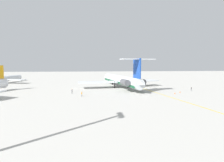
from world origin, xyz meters
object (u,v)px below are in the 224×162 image
(safety_cone_nose, at_px, (180,92))
(ground_crew_near_tail, at_px, (82,93))
(main_jetliner, at_px, (122,80))
(airliner_mid_left, at_px, (4,79))
(safety_cone_tail, at_px, (86,83))
(ground_crew_near_nose, at_px, (72,90))
(safety_cone_wingtip, at_px, (175,93))
(ground_crew_portside, at_px, (191,88))

(safety_cone_nose, bearing_deg, ground_crew_near_tail, 96.81)
(ground_crew_near_tail, bearing_deg, main_jetliner, 59.08)
(main_jetliner, bearing_deg, airliner_mid_left, 54.79)
(safety_cone_nose, relative_size, safety_cone_tail, 1.00)
(ground_crew_near_tail, bearing_deg, ground_crew_near_nose, 129.03)
(ground_crew_near_nose, height_order, safety_cone_wingtip, ground_crew_near_nose)
(main_jetliner, height_order, airliner_mid_left, main_jetliner)
(safety_cone_tail, bearing_deg, safety_cone_wingtip, -140.71)
(airliner_mid_left, xyz_separation_m, ground_crew_portside, (-39.85, -90.31, -1.45))
(safety_cone_nose, relative_size, safety_cone_wingtip, 1.00)
(ground_crew_near_nose, relative_size, safety_cone_wingtip, 3.31)
(safety_cone_wingtip, bearing_deg, safety_cone_tail, 39.29)
(main_jetliner, distance_m, safety_cone_tail, 28.31)
(ground_crew_near_nose, distance_m, safety_cone_nose, 40.65)
(airliner_mid_left, xyz_separation_m, safety_cone_wingtip, (-45.81, -80.57, -2.22))
(airliner_mid_left, bearing_deg, ground_crew_near_tail, -117.28)
(safety_cone_nose, bearing_deg, safety_cone_wingtip, 127.10)
(ground_crew_near_tail, relative_size, ground_crew_portside, 1.05)
(ground_crew_portside, xyz_separation_m, safety_cone_wingtip, (-5.96, 9.74, -0.78))
(safety_cone_wingtip, bearing_deg, safety_cone_nose, -52.90)
(main_jetliner, bearing_deg, ground_crew_near_tail, 128.81)
(main_jetliner, distance_m, safety_cone_wingtip, 25.30)
(ground_crew_near_nose, height_order, safety_cone_tail, ground_crew_near_nose)
(safety_cone_wingtip, bearing_deg, ground_crew_near_tail, 93.30)
(main_jetliner, xyz_separation_m, safety_cone_nose, (-16.33, -19.87, -3.25))
(main_jetliner, relative_size, safety_cone_tail, 80.02)
(safety_cone_nose, bearing_deg, ground_crew_portside, -61.61)
(ground_crew_near_nose, xyz_separation_m, safety_cone_wingtip, (-4.71, -37.34, -0.88))
(safety_cone_wingtip, relative_size, safety_cone_tail, 1.00)
(main_jetliner, relative_size, airliner_mid_left, 1.58)
(main_jetliner, relative_size, safety_cone_wingtip, 80.02)
(ground_crew_near_nose, bearing_deg, safety_cone_tail, 150.08)
(ground_crew_near_tail, relative_size, safety_cone_wingtip, 3.17)
(ground_crew_near_tail, xyz_separation_m, safety_cone_tail, (43.08, 0.32, -0.83))
(ground_crew_portside, bearing_deg, ground_crew_near_nose, 21.63)
(ground_crew_portside, relative_size, safety_cone_tail, 3.02)
(airliner_mid_left, bearing_deg, safety_cone_tail, -77.64)
(airliner_mid_left, relative_size, ground_crew_portside, 16.81)
(ground_crew_near_tail, xyz_separation_m, safety_cone_nose, (4.37, -36.58, -0.83))
(main_jetliner, relative_size, ground_crew_near_nose, 24.15)
(safety_cone_nose, height_order, safety_cone_wingtip, same)
(main_jetliner, relative_size, safety_cone_nose, 80.02)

